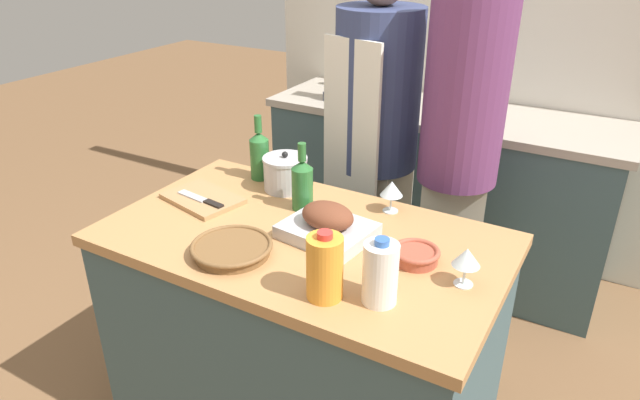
# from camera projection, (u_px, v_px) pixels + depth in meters

# --- Properties ---
(kitchen_island) EXTENTS (1.34, 0.78, 0.88)m
(kitchen_island) POSITION_uv_depth(u_px,v_px,m) (304.00, 339.00, 2.10)
(kitchen_island) COLOR #3D565B
(kitchen_island) RESTS_ON ground_plane
(back_counter) EXTENTS (1.87, 0.60, 0.93)m
(back_counter) POSITION_uv_depth(u_px,v_px,m) (436.00, 190.00, 3.19)
(back_counter) COLOR #3D565B
(back_counter) RESTS_ON ground_plane
(back_wall) EXTENTS (2.37, 0.10, 2.55)m
(back_wall) POSITION_uv_depth(u_px,v_px,m) (472.00, 32.00, 3.11)
(back_wall) COLOR silver
(back_wall) RESTS_ON ground_plane
(roasting_pan) EXTENTS (0.31, 0.26, 0.12)m
(roasting_pan) POSITION_uv_depth(u_px,v_px,m) (328.00, 225.00, 1.87)
(roasting_pan) COLOR #BCBCC1
(roasting_pan) RESTS_ON kitchen_island
(wicker_basket) EXTENTS (0.26, 0.26, 0.04)m
(wicker_basket) POSITION_uv_depth(u_px,v_px,m) (232.00, 248.00, 1.78)
(wicker_basket) COLOR brown
(wicker_basket) RESTS_ON kitchen_island
(cutting_board) EXTENTS (0.32, 0.25, 0.02)m
(cutting_board) POSITION_uv_depth(u_px,v_px,m) (203.00, 199.00, 2.13)
(cutting_board) COLOR #AD7F51
(cutting_board) RESTS_ON kitchen_island
(stock_pot) EXTENTS (0.17, 0.17, 0.16)m
(stock_pot) POSITION_uv_depth(u_px,v_px,m) (285.00, 173.00, 2.20)
(stock_pot) COLOR #B7B7BC
(stock_pot) RESTS_ON kitchen_island
(mixing_bowl) EXTENTS (0.15, 0.15, 0.05)m
(mixing_bowl) POSITION_uv_depth(u_px,v_px,m) (416.00, 255.00, 1.74)
(mixing_bowl) COLOR #A84C38
(mixing_bowl) RESTS_ON kitchen_island
(juice_jug) EXTENTS (0.10, 0.10, 0.21)m
(juice_jug) POSITION_uv_depth(u_px,v_px,m) (325.00, 267.00, 1.55)
(juice_jug) COLOR orange
(juice_jug) RESTS_ON kitchen_island
(milk_jug) EXTENTS (0.10, 0.10, 0.20)m
(milk_jug) POSITION_uv_depth(u_px,v_px,m) (380.00, 273.00, 1.53)
(milk_jug) COLOR white
(milk_jug) RESTS_ON kitchen_island
(wine_bottle_green) EXTENTS (0.08, 0.08, 0.27)m
(wine_bottle_green) POSITION_uv_depth(u_px,v_px,m) (259.00, 154.00, 2.28)
(wine_bottle_green) COLOR #28662D
(wine_bottle_green) RESTS_ON kitchen_island
(wine_bottle_dark) EXTENTS (0.08, 0.08, 0.25)m
(wine_bottle_dark) POSITION_uv_depth(u_px,v_px,m) (302.00, 183.00, 2.04)
(wine_bottle_dark) COLOR #28662D
(wine_bottle_dark) RESTS_ON kitchen_island
(wine_glass_left) EXTENTS (0.08, 0.08, 0.12)m
(wine_glass_left) POSITION_uv_depth(u_px,v_px,m) (392.00, 189.00, 2.02)
(wine_glass_left) COLOR silver
(wine_glass_left) RESTS_ON kitchen_island
(wine_glass_right) EXTENTS (0.08, 0.08, 0.12)m
(wine_glass_right) POSITION_uv_depth(u_px,v_px,m) (467.00, 258.00, 1.60)
(wine_glass_right) COLOR silver
(wine_glass_right) RESTS_ON kitchen_island
(knife_chef) EXTENTS (0.22, 0.06, 0.01)m
(knife_chef) POSITION_uv_depth(u_px,v_px,m) (202.00, 200.00, 2.09)
(knife_chef) COLOR #B7B7BC
(knife_chef) RESTS_ON cutting_board
(stand_mixer) EXTENTS (0.18, 0.14, 0.28)m
(stand_mixer) POSITION_uv_depth(u_px,v_px,m) (344.00, 79.00, 3.10)
(stand_mixer) COLOR #333842
(stand_mixer) RESTS_ON back_counter
(condiment_bottle_tall) EXTENTS (0.05, 0.05, 0.21)m
(condiment_bottle_tall) POSITION_uv_depth(u_px,v_px,m) (385.00, 79.00, 3.19)
(condiment_bottle_tall) COLOR #332D28
(condiment_bottle_tall) RESTS_ON back_counter
(condiment_bottle_short) EXTENTS (0.05, 0.05, 0.14)m
(condiment_bottle_short) POSITION_uv_depth(u_px,v_px,m) (336.00, 75.00, 3.40)
(condiment_bottle_short) COLOR #234C28
(condiment_bottle_short) RESTS_ON back_counter
(person_cook_aproned) EXTENTS (0.37, 0.40, 1.71)m
(person_cook_aproned) POSITION_uv_depth(u_px,v_px,m) (375.00, 139.00, 2.55)
(person_cook_aproned) COLOR beige
(person_cook_aproned) RESTS_ON ground_plane
(person_cook_guest) EXTENTS (0.32, 0.32, 1.81)m
(person_cook_guest) POSITION_uv_depth(u_px,v_px,m) (460.00, 146.00, 2.27)
(person_cook_guest) COLOR beige
(person_cook_guest) RESTS_ON ground_plane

